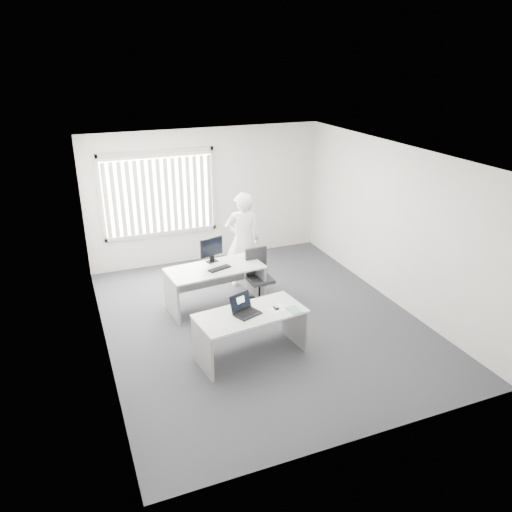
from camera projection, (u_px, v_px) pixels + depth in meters
name	position (u px, v px, depth m)	size (l,w,h in m)	color
ground	(261.00, 320.00, 8.41)	(6.00, 6.00, 0.00)	#434449
wall_back	(207.00, 196.00, 10.45)	(5.00, 0.02, 2.80)	silver
wall_front	(369.00, 336.00, 5.30)	(5.00, 0.02, 2.80)	silver
wall_left	(97.00, 267.00, 7.02)	(0.02, 6.00, 2.80)	silver
wall_right	(393.00, 224.00, 8.74)	(0.02, 6.00, 2.80)	silver
ceiling	(262.00, 154.00, 7.34)	(5.00, 6.00, 0.02)	silver
window	(159.00, 194.00, 10.02)	(2.32, 0.06, 1.76)	#B9B8B4
blinds	(160.00, 196.00, 9.98)	(2.20, 0.10, 1.50)	silver
desk_near	(251.00, 325.00, 7.26)	(1.66, 0.94, 0.72)	silver
desk_far	(215.00, 278.00, 8.68)	(1.72, 0.93, 0.75)	silver
office_chair	(259.00, 285.00, 9.01)	(0.56, 0.56, 0.96)	black
person	(243.00, 240.00, 9.37)	(0.67, 0.44, 1.85)	white
laptop	(248.00, 306.00, 7.08)	(0.36, 0.32, 0.28)	black
paper_sheet	(278.00, 309.00, 7.29)	(0.32, 0.22, 0.00)	white
mouse	(276.00, 307.00, 7.29)	(0.06, 0.10, 0.04)	#ABABAD
booklet	(294.00, 310.00, 7.24)	(0.16, 0.23, 0.01)	silver
keyboard	(220.00, 268.00, 8.54)	(0.41, 0.14, 0.02)	black
monitor	(211.00, 250.00, 8.76)	(0.45, 0.13, 0.45)	black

